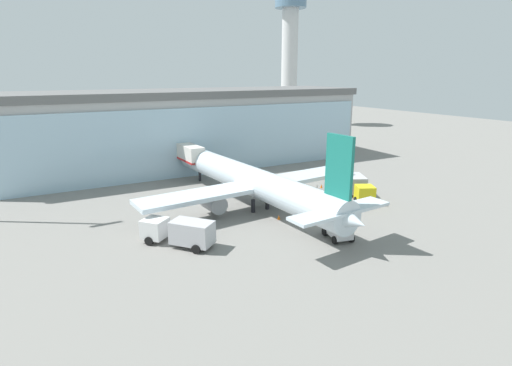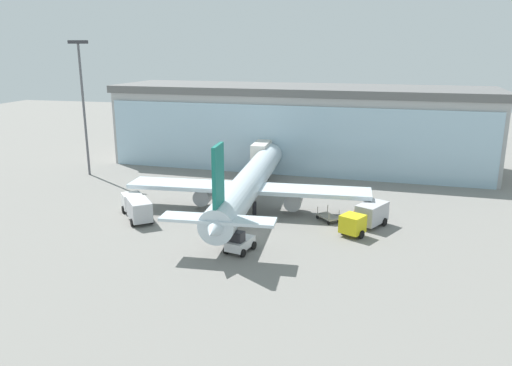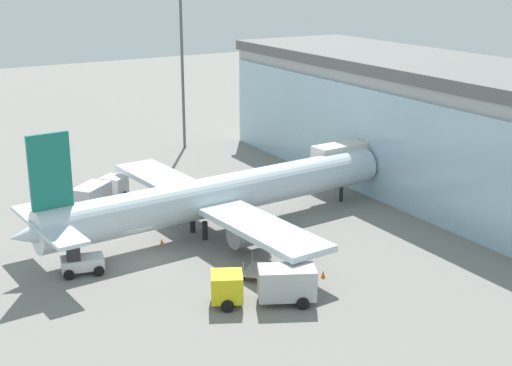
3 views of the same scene
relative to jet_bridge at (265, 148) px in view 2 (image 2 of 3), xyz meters
The scene contains 11 objects.
ground 26.90m from the jet_bridge, 80.94° to the right, with size 240.00×240.00×0.00m, color gray.
terminal_building 9.38m from the jet_bridge, 62.48° to the left, with size 63.57×18.94×13.38m.
jet_bridge is the anchor object (origin of this frame).
apron_light_mast 29.01m from the jet_bridge, 165.77° to the right, with size 3.20×0.40×20.59m.
airplane 18.16m from the jet_bridge, 83.79° to the right, with size 29.76×37.49×10.92m.
catering_truck 26.77m from the jet_bridge, 111.87° to the right, with size 6.26×7.09×2.65m.
fuel_truck 27.54m from the jet_bridge, 53.52° to the right, with size 5.33×7.49×2.65m.
baggage_cart 23.79m from the jet_bridge, 59.31° to the right, with size 3.04×3.16×1.50m.
pushback_tug 31.91m from the jet_bridge, 82.09° to the right, with size 2.82×3.54×2.30m.
safety_cone_nose 24.14m from the jet_bridge, 84.41° to the right, with size 0.36×0.36×0.55m, color orange.
safety_cone_wingtip 22.30m from the jet_bridge, 47.13° to the right, with size 0.36×0.36×0.55m, color orange.
Camera 2 is at (12.40, -49.36, 19.44)m, focal length 35.00 mm.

